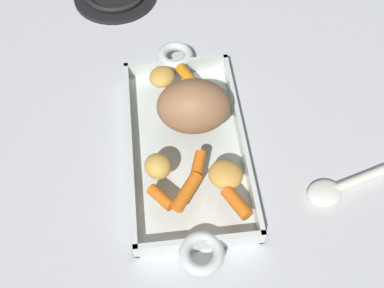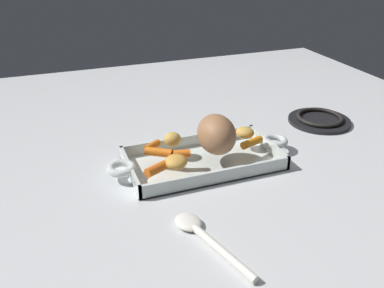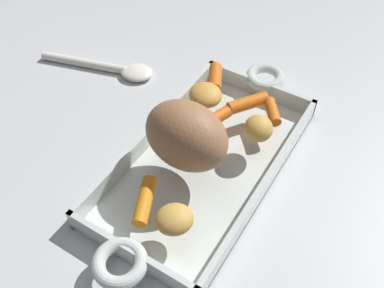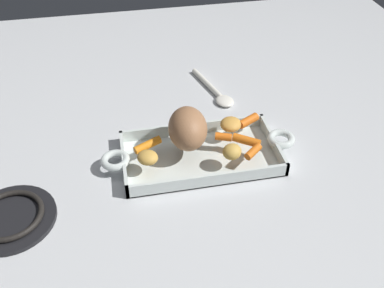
% 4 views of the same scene
% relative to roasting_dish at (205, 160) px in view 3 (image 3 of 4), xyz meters
% --- Properties ---
extents(ground_plane, '(1.82, 1.82, 0.00)m').
position_rel_roasting_dish_xyz_m(ground_plane, '(0.00, 0.00, -0.01)').
color(ground_plane, silver).
extents(roasting_dish, '(0.47, 0.20, 0.04)m').
position_rel_roasting_dish_xyz_m(roasting_dish, '(0.00, 0.00, 0.00)').
color(roasting_dish, silver).
rests_on(roasting_dish, ground_plane).
extents(pork_roast, '(0.10, 0.13, 0.09)m').
position_rel_roasting_dish_xyz_m(pork_roast, '(-0.03, 0.02, 0.07)').
color(pork_roast, '#9B6945').
rests_on(pork_roast, roasting_dish).
extents(baby_carrot_short, '(0.05, 0.04, 0.02)m').
position_rel_roasting_dish_xyz_m(baby_carrot_short, '(0.11, -0.05, 0.03)').
color(baby_carrot_short, orange).
rests_on(baby_carrot_short, roasting_dish).
extents(baby_carrot_center_left, '(0.07, 0.04, 0.02)m').
position_rel_roasting_dish_xyz_m(baby_carrot_center_left, '(-0.12, 0.02, 0.03)').
color(baby_carrot_center_left, orange).
rests_on(baby_carrot_center_left, roasting_dish).
extents(baby_carrot_center_right, '(0.04, 0.03, 0.02)m').
position_rel_roasting_dish_xyz_m(baby_carrot_center_right, '(0.06, 0.01, 0.03)').
color(baby_carrot_center_right, orange).
rests_on(baby_carrot_center_right, roasting_dish).
extents(baby_carrot_northwest, '(0.06, 0.04, 0.02)m').
position_rel_roasting_dish_xyz_m(baby_carrot_northwest, '(0.14, 0.06, 0.04)').
color(baby_carrot_northwest, orange).
rests_on(baby_carrot_northwest, roasting_dish).
extents(baby_carrot_long, '(0.07, 0.05, 0.02)m').
position_rel_roasting_dish_xyz_m(baby_carrot_long, '(0.11, -0.01, 0.04)').
color(baby_carrot_long, orange).
rests_on(baby_carrot_long, roasting_dish).
extents(potato_golden_small, '(0.06, 0.06, 0.04)m').
position_rel_roasting_dish_xyz_m(potato_golden_small, '(0.06, -0.05, 0.04)').
color(potato_golden_small, gold).
rests_on(potato_golden_small, roasting_dish).
extents(potato_corner, '(0.07, 0.07, 0.03)m').
position_rel_roasting_dish_xyz_m(potato_corner, '(-0.13, -0.03, 0.04)').
color(potato_corner, gold).
rests_on(potato_corner, roasting_dish).
extents(potato_halved, '(0.07, 0.07, 0.03)m').
position_rel_roasting_dish_xyz_m(potato_halved, '(0.09, 0.05, 0.04)').
color(potato_halved, gold).
rests_on(potato_halved, roasting_dish).
extents(serving_spoon, '(0.09, 0.22, 0.02)m').
position_rel_roasting_dish_xyz_m(serving_spoon, '(0.10, 0.26, -0.00)').
color(serving_spoon, white).
rests_on(serving_spoon, ground_plane).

